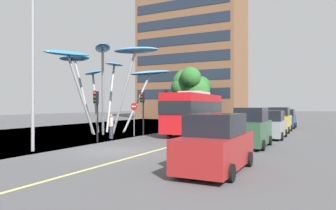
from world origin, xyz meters
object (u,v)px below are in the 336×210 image
(red_bus, at_px, (195,111))
(street_lamp, at_px, (37,49))
(car_far_side, at_px, (286,119))
(leaf_sculpture, at_px, (110,65))
(traffic_light_island_mid, at_px, (166,101))
(car_parked_mid, at_px, (251,129))
(car_parked_near, at_px, (216,144))
(car_side_street, at_px, (279,120))
(pedestrian, at_px, (111,126))
(no_entry_sign, at_px, (134,114))
(traffic_light_kerb_near, at_px, (96,105))
(traffic_light_kerb_far, at_px, (143,104))
(car_parked_far, at_px, (271,125))

(red_bus, xyz_separation_m, street_lamp, (-3.90, -13.19, 3.50))
(street_lamp, bearing_deg, car_far_side, 66.99)
(red_bus, height_order, leaf_sculpture, leaf_sculpture)
(traffic_light_island_mid, distance_m, car_parked_mid, 12.75)
(leaf_sculpture, bearing_deg, red_bus, 24.37)
(car_parked_near, distance_m, car_side_street, 18.86)
(pedestrian, distance_m, no_entry_sign, 2.84)
(traffic_light_kerb_near, bearing_deg, car_side_street, 54.55)
(traffic_light_island_mid, distance_m, car_parked_near, 18.39)
(leaf_sculpture, relative_size, traffic_light_kerb_near, 3.40)
(traffic_light_island_mid, relative_size, no_entry_sign, 1.48)
(car_parked_mid, relative_size, no_entry_sign, 1.56)
(leaf_sculpture, xyz_separation_m, traffic_light_kerb_far, (3.58, -0.39, -3.44))
(red_bus, height_order, traffic_light_island_mid, traffic_light_island_mid)
(traffic_light_island_mid, bearing_deg, car_far_side, 42.26)
(car_parked_mid, bearing_deg, car_side_street, 88.67)
(pedestrian, bearing_deg, traffic_light_kerb_far, 71.22)
(street_lamp, bearing_deg, traffic_light_island_mid, 89.09)
(traffic_light_kerb_far, bearing_deg, street_lamp, -94.33)
(traffic_light_kerb_far, bearing_deg, traffic_light_kerb_near, -94.68)
(car_parked_far, bearing_deg, car_parked_near, -90.90)
(traffic_light_kerb_far, height_order, no_entry_sign, traffic_light_kerb_far)
(traffic_light_kerb_far, distance_m, no_entry_sign, 1.07)
(car_parked_near, xyz_separation_m, car_side_street, (0.13, 18.86, 0.06))
(traffic_light_kerb_near, distance_m, traffic_light_island_mid, 10.50)
(car_parked_near, bearing_deg, leaf_sculpture, 140.93)
(car_side_street, height_order, no_entry_sign, no_entry_sign)
(leaf_sculpture, xyz_separation_m, traffic_light_kerb_near, (3.15, -5.61, -3.51))
(red_bus, bearing_deg, car_parked_near, -65.40)
(red_bus, distance_m, car_parked_far, 6.52)
(pedestrian, bearing_deg, red_bus, 56.77)
(car_parked_mid, bearing_deg, car_parked_near, -88.92)
(red_bus, xyz_separation_m, traffic_light_kerb_near, (-3.59, -8.66, 0.48))
(leaf_sculpture, xyz_separation_m, pedestrian, (2.60, -3.27, -5.07))
(leaf_sculpture, bearing_deg, traffic_light_kerb_near, -60.69)
(car_far_side, bearing_deg, leaf_sculpture, -133.10)
(car_parked_far, relative_size, car_side_street, 1.04)
(car_parked_far, xyz_separation_m, no_entry_sign, (-10.29, -3.07, 0.80))
(traffic_light_kerb_far, relative_size, car_parked_far, 0.78)
(traffic_light_kerb_far, bearing_deg, car_parked_mid, -16.64)
(no_entry_sign, bearing_deg, traffic_light_island_mid, 87.76)
(traffic_light_kerb_far, xyz_separation_m, street_lamp, (-0.74, -9.74, 2.95))
(car_side_street, height_order, street_lamp, street_lamp)
(car_parked_mid, height_order, pedestrian, car_parked_mid)
(traffic_light_kerb_far, relative_size, traffic_light_island_mid, 0.89)
(red_bus, relative_size, pedestrian, 5.45)
(red_bus, bearing_deg, no_entry_sign, -136.87)
(traffic_light_kerb_near, bearing_deg, red_bus, 67.48)
(traffic_light_kerb_near, distance_m, car_parked_far, 12.96)
(car_parked_near, relative_size, no_entry_sign, 1.72)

